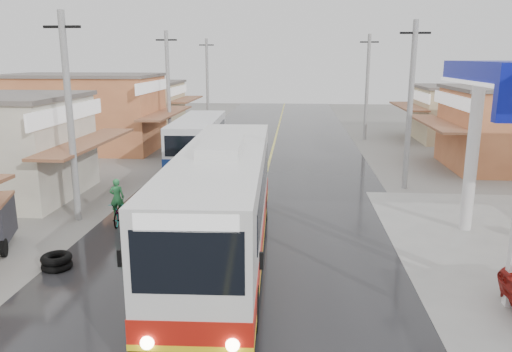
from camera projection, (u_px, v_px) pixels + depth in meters
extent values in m
cube|color=black|center=(263.00, 185.00, 25.20)|extent=(12.00, 90.00, 0.02)
cube|color=#D8CC4C|center=(263.00, 185.00, 25.20)|extent=(0.15, 90.00, 0.01)
cylinder|color=white|center=(472.00, 158.00, 18.12)|extent=(0.44, 0.44, 5.50)
cube|color=silver|center=(223.00, 198.00, 15.52)|extent=(2.92, 12.18, 2.98)
cube|color=black|center=(223.00, 246.00, 15.89)|extent=(2.94, 12.20, 0.30)
cube|color=#B3180E|center=(223.00, 231.00, 15.78)|extent=(2.97, 12.22, 0.55)
cube|color=yellow|center=(223.00, 240.00, 15.85)|extent=(2.98, 12.23, 0.14)
cube|color=black|center=(224.00, 183.00, 15.94)|extent=(2.88, 9.66, 1.01)
cube|color=black|center=(188.00, 262.00, 9.59)|extent=(2.22, 0.19, 1.31)
cube|color=black|center=(238.00, 149.00, 21.25)|extent=(2.22, 0.19, 1.11)
cube|color=white|center=(186.00, 222.00, 9.40)|extent=(2.02, 0.19, 0.35)
cube|color=silver|center=(222.00, 146.00, 15.14)|extent=(1.31, 3.06, 0.30)
cylinder|color=black|center=(157.00, 307.00, 11.81)|extent=(0.39, 1.12, 1.11)
cylinder|color=black|center=(251.00, 309.00, 11.71)|extent=(0.39, 1.12, 1.11)
cylinder|color=black|center=(206.00, 207.00, 19.64)|extent=(0.39, 1.12, 1.11)
cylinder|color=black|center=(262.00, 208.00, 19.54)|extent=(0.39, 1.12, 1.11)
sphere|color=#FFF2CC|center=(147.00, 343.00, 9.96)|extent=(0.29, 0.29, 0.28)
sphere|color=#FFF2CC|center=(233.00, 345.00, 9.89)|extent=(0.29, 0.29, 0.28)
cube|color=black|center=(120.00, 258.00, 9.91)|extent=(0.08, 0.08, 0.35)
cube|color=black|center=(261.00, 261.00, 9.78)|extent=(0.08, 0.08, 0.35)
cube|color=silver|center=(198.00, 139.00, 28.88)|extent=(2.60, 8.67, 2.39)
cube|color=navy|center=(199.00, 153.00, 29.07)|extent=(2.64, 8.71, 0.96)
cube|color=black|center=(198.00, 133.00, 28.80)|extent=(2.59, 7.24, 0.86)
cube|color=black|center=(185.00, 146.00, 24.67)|extent=(2.00, 0.19, 1.05)
cylinder|color=black|center=(170.00, 171.00, 26.23)|extent=(0.32, 0.96, 0.96)
cylinder|color=black|center=(209.00, 171.00, 26.14)|extent=(0.32, 0.96, 0.96)
cylinder|color=black|center=(190.00, 149.00, 32.17)|extent=(0.32, 0.96, 0.96)
cylinder|color=black|center=(222.00, 150.00, 32.08)|extent=(0.32, 0.96, 0.96)
imported|color=black|center=(120.00, 212.00, 19.37)|extent=(0.79, 1.77, 0.90)
imported|color=#2A7F42|center=(117.00, 198.00, 19.03)|extent=(0.58, 0.42, 1.49)
cylinder|color=black|center=(4.00, 248.00, 16.15)|extent=(0.31, 0.62, 0.61)
torus|color=black|center=(57.00, 265.00, 15.26)|extent=(0.93, 0.93, 0.24)
torus|color=black|center=(56.00, 258.00, 15.21)|extent=(0.93, 0.93, 0.24)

